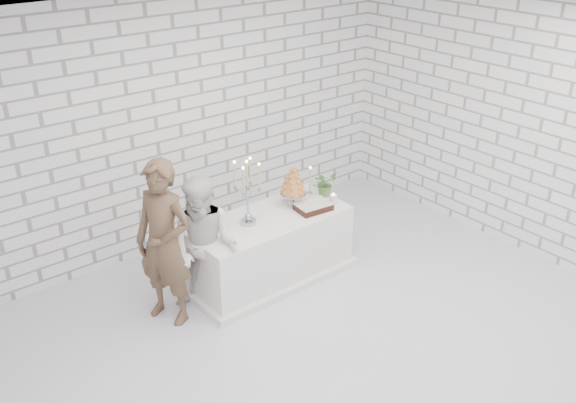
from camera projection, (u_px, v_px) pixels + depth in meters
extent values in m
cube|color=silver|center=(321.00, 334.00, 6.22)|extent=(6.00, 5.00, 0.01)
cube|color=white|center=(330.00, 24.00, 4.88)|extent=(6.00, 5.00, 0.01)
cube|color=white|center=(181.00, 124.00, 7.29)|extent=(6.00, 0.01, 3.00)
cube|color=white|center=(519.00, 126.00, 7.24)|extent=(0.01, 5.00, 3.00)
cube|color=white|center=(269.00, 247.00, 6.99)|extent=(1.80, 0.80, 0.75)
imported|color=brown|center=(164.00, 243.00, 6.10)|extent=(0.63, 0.74, 1.72)
imported|color=silver|center=(205.00, 248.00, 6.26)|extent=(0.88, 0.92, 1.49)
cube|color=black|center=(313.00, 206.00, 6.97)|extent=(0.41, 0.31, 0.08)
cylinder|color=white|center=(333.00, 200.00, 7.08)|extent=(0.10, 0.10, 0.12)
cylinder|color=#BCB586|center=(310.00, 181.00, 7.29)|extent=(0.08, 0.08, 0.32)
imported|color=#356529|center=(325.00, 183.00, 7.26)|extent=(0.27, 0.23, 0.30)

